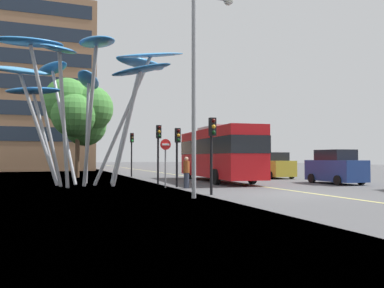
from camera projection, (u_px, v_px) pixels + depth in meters
name	position (u px, v px, depth m)	size (l,w,h in m)	color
ground	(273.00, 196.00, 17.41)	(120.00, 240.00, 0.10)	#4C4C4F
red_bus	(218.00, 151.00, 27.17)	(3.26, 11.27, 3.80)	red
leaf_sculpture	(81.00, 73.00, 23.64)	(11.35, 10.77, 8.44)	#9EA0A5
traffic_light_kerb_near	(212.00, 139.00, 17.30)	(0.28, 0.42, 3.41)	black
traffic_light_kerb_far	(177.00, 144.00, 21.78)	(0.28, 0.42, 3.29)	black
traffic_light_island_mid	(159.00, 142.00, 23.74)	(0.28, 0.42, 3.62)	black
traffic_light_opposite	(132.00, 145.00, 33.43)	(0.28, 0.42, 3.74)	black
car_parked_mid	(335.00, 168.00, 24.62)	(1.95, 3.95, 2.14)	navy
car_parked_far	(273.00, 166.00, 31.33)	(2.08, 3.93, 2.05)	gold
street_lamp	(203.00, 67.00, 16.25)	(1.90, 0.44, 8.63)	gray
tree_pavement_near	(79.00, 112.00, 32.42)	(5.72, 5.57, 8.21)	brown
pedestrian	(186.00, 172.00, 21.08)	(0.34, 0.34, 1.69)	#2D3342
no_entry_sign	(165.00, 155.00, 21.44)	(0.60, 0.12, 2.67)	gray
backdrop_building	(9.00, 90.00, 52.05)	(21.22, 15.19, 21.27)	#936B4C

